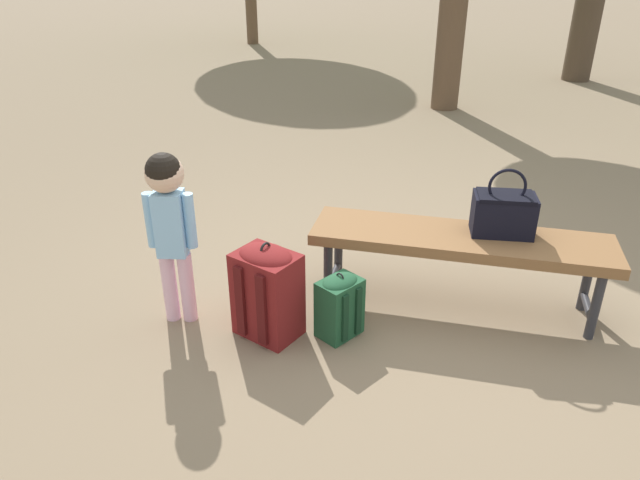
{
  "coord_description": "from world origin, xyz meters",
  "views": [
    {
      "loc": [
        0.17,
        2.91,
        1.86
      ],
      "look_at": [
        0.34,
        0.14,
        0.45
      ],
      "focal_mm": 33.3,
      "sensor_mm": 36.0,
      "label": 1
    }
  ],
  "objects": [
    {
      "name": "backpack_small",
      "position": [
        0.23,
        0.34,
        0.18
      ],
      "size": [
        0.27,
        0.27,
        0.37
      ],
      "color": "#1E4C2D",
      "rests_on": "ground"
    },
    {
      "name": "park_bench",
      "position": [
        -0.41,
        0.03,
        0.39
      ],
      "size": [
        1.65,
        0.67,
        0.45
      ],
      "color": "brown",
      "rests_on": "ground"
    },
    {
      "name": "backpack_large",
      "position": [
        0.6,
        0.35,
        0.27
      ],
      "size": [
        0.39,
        0.37,
        0.53
      ],
      "color": "maroon",
      "rests_on": "ground"
    },
    {
      "name": "child_standing",
      "position": [
        1.09,
        0.25,
        0.63
      ],
      "size": [
        0.26,
        0.19,
        0.95
      ],
      "color": "#E5B2C6",
      "rests_on": "ground"
    },
    {
      "name": "ground_plane",
      "position": [
        0.0,
        0.0,
        0.0
      ],
      "size": [
        40.0,
        40.0,
        0.0
      ],
      "primitive_type": "plane",
      "color": "#7F6B51",
      "rests_on": "ground"
    },
    {
      "name": "handbag",
      "position": [
        -0.62,
        -0.0,
        0.58
      ],
      "size": [
        0.33,
        0.2,
        0.37
      ],
      "color": "black",
      "rests_on": "park_bench"
    }
  ]
}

